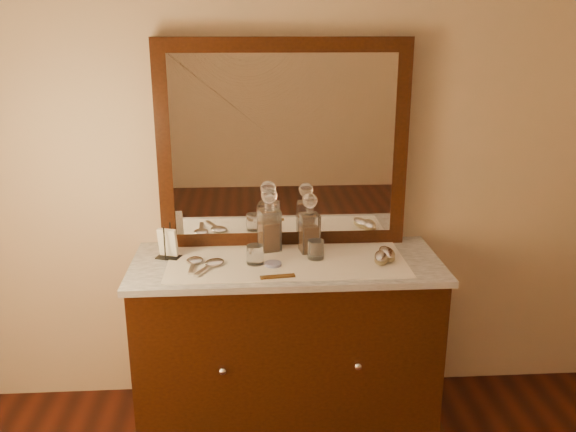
% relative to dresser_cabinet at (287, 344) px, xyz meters
% --- Properties ---
extents(room_shell, '(8.50, 9.00, 2.80)m').
position_rel_dresser_cabinet_xyz_m(room_shell, '(0.00, -1.96, 0.99)').
color(room_shell, black).
rests_on(room_shell, ground).
extents(dresser_cabinet, '(1.40, 0.55, 0.82)m').
position_rel_dresser_cabinet_xyz_m(dresser_cabinet, '(0.00, 0.00, 0.00)').
color(dresser_cabinet, black).
rests_on(dresser_cabinet, floor).
extents(dresser_plinth, '(1.46, 0.59, 0.08)m').
position_rel_dresser_cabinet_xyz_m(dresser_plinth, '(0.00, 0.00, -0.37)').
color(dresser_plinth, black).
rests_on(dresser_plinth, floor).
extents(knob_left, '(0.04, 0.04, 0.04)m').
position_rel_dresser_cabinet_xyz_m(knob_left, '(-0.30, -0.28, 0.04)').
color(knob_left, silver).
rests_on(knob_left, dresser_cabinet).
extents(knob_right, '(0.04, 0.04, 0.04)m').
position_rel_dresser_cabinet_xyz_m(knob_right, '(0.30, -0.28, 0.04)').
color(knob_right, silver).
rests_on(knob_right, dresser_cabinet).
extents(marble_top, '(1.44, 0.59, 0.03)m').
position_rel_dresser_cabinet_xyz_m(marble_top, '(0.00, 0.00, 0.42)').
color(marble_top, white).
rests_on(marble_top, dresser_cabinet).
extents(mirror_frame, '(1.20, 0.08, 1.00)m').
position_rel_dresser_cabinet_xyz_m(mirror_frame, '(0.00, 0.25, 0.94)').
color(mirror_frame, black).
rests_on(mirror_frame, marble_top).
extents(mirror_glass, '(1.06, 0.01, 0.86)m').
position_rel_dresser_cabinet_xyz_m(mirror_glass, '(0.00, 0.21, 0.94)').
color(mirror_glass, white).
rests_on(mirror_glass, marble_top).
extents(lace_runner, '(1.10, 0.45, 0.00)m').
position_rel_dresser_cabinet_xyz_m(lace_runner, '(0.00, -0.02, 0.44)').
color(lace_runner, silver).
rests_on(lace_runner, marble_top).
extents(pin_dish, '(0.09, 0.09, 0.01)m').
position_rel_dresser_cabinet_xyz_m(pin_dish, '(-0.07, -0.06, 0.45)').
color(pin_dish, silver).
rests_on(pin_dish, lace_runner).
extents(comb, '(0.15, 0.05, 0.01)m').
position_rel_dresser_cabinet_xyz_m(comb, '(-0.05, -0.20, 0.45)').
color(comb, brown).
rests_on(comb, lace_runner).
extents(napkin_rack, '(0.13, 0.10, 0.17)m').
position_rel_dresser_cabinet_xyz_m(napkin_rack, '(-0.55, 0.07, 0.51)').
color(napkin_rack, black).
rests_on(napkin_rack, marble_top).
extents(decanter_left, '(0.12, 0.12, 0.31)m').
position_rel_dresser_cabinet_xyz_m(decanter_left, '(-0.07, 0.14, 0.56)').
color(decanter_left, '#9C5116').
rests_on(decanter_left, lace_runner).
extents(decanter_right, '(0.10, 0.10, 0.29)m').
position_rel_dresser_cabinet_xyz_m(decanter_right, '(0.12, 0.10, 0.56)').
color(decanter_right, '#9C5116').
rests_on(decanter_right, lace_runner).
extents(brush_near, '(0.10, 0.16, 0.04)m').
position_rel_dresser_cabinet_xyz_m(brush_near, '(0.44, -0.05, 0.46)').
color(brush_near, '#98865D').
rests_on(brush_near, lace_runner).
extents(brush_far, '(0.07, 0.15, 0.04)m').
position_rel_dresser_cabinet_xyz_m(brush_far, '(0.47, -0.01, 0.46)').
color(brush_far, '#98865D').
rests_on(brush_far, lace_runner).
extents(hand_mirror_outer, '(0.08, 0.20, 0.02)m').
position_rel_dresser_cabinet_xyz_m(hand_mirror_outer, '(-0.43, -0.02, 0.45)').
color(hand_mirror_outer, silver).
rests_on(hand_mirror_outer, lace_runner).
extents(hand_mirror_inner, '(0.15, 0.22, 0.02)m').
position_rel_dresser_cabinet_xyz_m(hand_mirror_inner, '(-0.34, -0.05, 0.45)').
color(hand_mirror_inner, silver).
rests_on(hand_mirror_inner, lace_runner).
extents(tumblers, '(0.36, 0.13, 0.09)m').
position_rel_dresser_cabinet_xyz_m(tumblers, '(-0.00, -0.01, 0.49)').
color(tumblers, white).
rests_on(tumblers, lace_runner).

